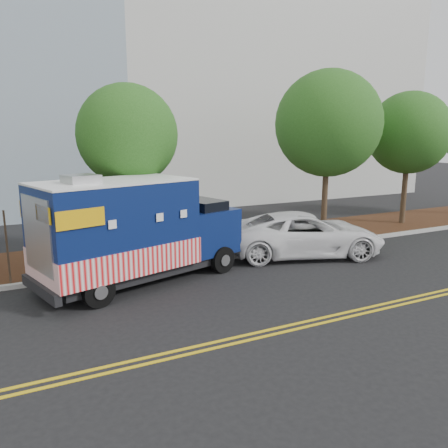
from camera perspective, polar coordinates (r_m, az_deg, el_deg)
name	(u,v)px	position (r m, az deg, el deg)	size (l,w,h in m)	color
ground	(168,281)	(14.15, -7.36, -7.42)	(120.00, 120.00, 0.00)	black
curb	(155,267)	(15.40, -9.06, -5.59)	(120.00, 0.18, 0.15)	#9E9E99
mulch_strip	(138,253)	(17.34, -11.11, -3.70)	(120.00, 4.00, 0.15)	#311B0D
centerline_near	(231,339)	(10.34, 0.89, -14.73)	(120.00, 0.10, 0.01)	gold
centerline_far	(236,343)	(10.14, 1.55, -15.29)	(120.00, 0.10, 0.01)	gold
tree_b	(128,135)	(15.95, -12.49, 11.26)	(3.53, 3.53, 6.34)	#38281C
tree_c	(328,124)	(20.07, 13.44, 12.60)	(4.63, 4.63, 7.36)	#38281C
tree_d	(409,133)	(23.74, 23.02, 10.88)	(4.01, 4.01, 6.67)	#38281C
sign_post	(7,250)	(14.66, -26.44, -3.00)	(0.06, 0.06, 2.40)	#473828
food_truck	(133,234)	(13.80, -11.86, -1.23)	(7.03, 4.15, 3.50)	black
white_car	(305,234)	(17.08, 10.53, -1.30)	(2.75, 5.97, 1.66)	white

